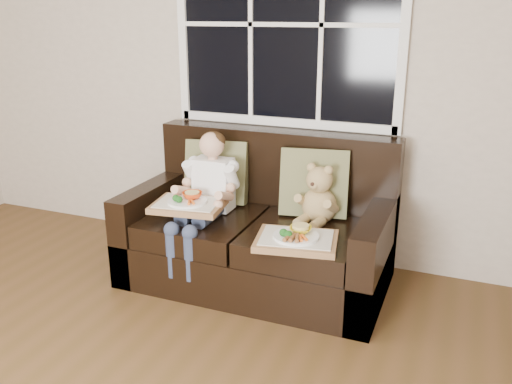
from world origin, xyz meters
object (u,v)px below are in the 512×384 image
at_px(teddy_bear, 319,198).
at_px(tray_right, 296,239).
at_px(loveseat, 260,235).
at_px(tray_left, 188,204).
at_px(child, 207,188).

height_order(teddy_bear, tray_right, teddy_bear).
bearing_deg(loveseat, tray_left, -142.73).
bearing_deg(child, teddy_bear, 12.51).
distance_m(child, tray_left, 0.18).
bearing_deg(child, tray_right, -18.87).
xyz_separation_m(loveseat, tray_right, (0.37, -0.36, 0.17)).
xyz_separation_m(child, tray_right, (0.70, -0.24, -0.15)).
distance_m(child, tray_right, 0.75).
distance_m(teddy_bear, tray_left, 0.83).
xyz_separation_m(child, teddy_bear, (0.71, 0.16, -0.03)).
height_order(teddy_bear, tray_left, teddy_bear).
relative_size(loveseat, teddy_bear, 4.29).
distance_m(loveseat, teddy_bear, 0.49).
relative_size(child, tray_right, 1.59).
relative_size(loveseat, tray_right, 3.24).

